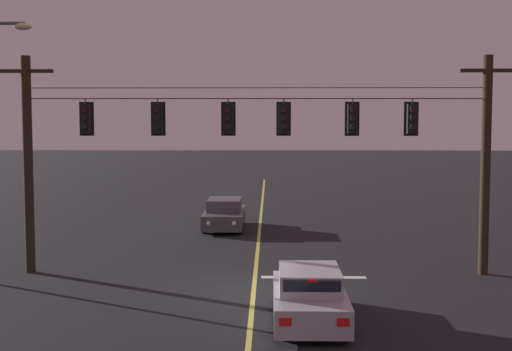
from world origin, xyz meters
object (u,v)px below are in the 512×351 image
(traffic_light_rightmost, at_px, (353,119))
(traffic_light_far_right, at_px, (412,119))
(car_oncoming_lead, at_px, (224,215))
(traffic_light_leftmost, at_px, (85,119))
(traffic_light_left_inner, at_px, (157,119))
(car_waiting_near_lane, at_px, (309,297))
(traffic_light_right_inner, at_px, (284,119))
(traffic_light_centre, at_px, (228,119))

(traffic_light_rightmost, height_order, traffic_light_far_right, same)
(traffic_light_far_right, distance_m, car_oncoming_lead, 12.57)
(traffic_light_leftmost, bearing_deg, traffic_light_left_inner, 0.00)
(car_waiting_near_lane, relative_size, car_oncoming_lead, 0.98)
(traffic_light_left_inner, xyz_separation_m, traffic_light_right_inner, (4.14, 0.00, 0.00))
(car_waiting_near_lane, xyz_separation_m, car_oncoming_lead, (-3.12, 15.33, -0.00))
(traffic_light_centre, relative_size, traffic_light_rightmost, 1.00)
(traffic_light_left_inner, relative_size, car_waiting_near_lane, 0.28)
(traffic_light_left_inner, distance_m, traffic_light_rightmost, 6.38)
(traffic_light_left_inner, height_order, car_waiting_near_lane, traffic_light_left_inner)
(traffic_light_rightmost, distance_m, traffic_light_far_right, 1.93)
(traffic_light_leftmost, xyz_separation_m, traffic_light_far_right, (10.68, 0.00, 0.00))
(traffic_light_left_inner, distance_m, traffic_light_right_inner, 4.14)
(traffic_light_leftmost, distance_m, traffic_light_centre, 4.69)
(traffic_light_left_inner, height_order, traffic_light_centre, same)
(traffic_light_right_inner, bearing_deg, car_oncoming_lead, 104.94)
(traffic_light_left_inner, xyz_separation_m, traffic_light_far_right, (8.31, 0.00, 0.00))
(traffic_light_centre, bearing_deg, traffic_light_right_inner, 0.00)
(traffic_light_centre, bearing_deg, car_oncoming_lead, 94.45)
(traffic_light_right_inner, height_order, car_waiting_near_lane, traffic_light_right_inner)
(traffic_light_centre, relative_size, traffic_light_far_right, 1.00)
(traffic_light_right_inner, bearing_deg, car_waiting_near_lane, -84.44)
(car_oncoming_lead, bearing_deg, traffic_light_centre, -85.55)
(traffic_light_centre, distance_m, traffic_light_rightmost, 4.06)
(traffic_light_leftmost, bearing_deg, traffic_light_right_inner, 0.00)
(traffic_light_far_right, bearing_deg, car_oncoming_lead, 125.04)
(traffic_light_far_right, height_order, car_oncoming_lead, traffic_light_far_right)
(car_waiting_near_lane, bearing_deg, traffic_light_centre, 112.57)
(car_waiting_near_lane, bearing_deg, traffic_light_leftmost, 141.03)
(traffic_light_far_right, bearing_deg, traffic_light_right_inner, 180.00)
(car_waiting_near_lane, bearing_deg, traffic_light_right_inner, 95.56)
(traffic_light_far_right, relative_size, car_oncoming_lead, 0.28)
(traffic_light_centre, xyz_separation_m, traffic_light_right_inner, (1.82, 0.00, 0.00))
(traffic_light_left_inner, bearing_deg, traffic_light_centre, 0.00)
(traffic_light_centre, height_order, traffic_light_far_right, same)
(traffic_light_rightmost, xyz_separation_m, traffic_light_far_right, (1.93, 0.00, 0.00))
(traffic_light_centre, bearing_deg, traffic_light_left_inner, 180.00)
(traffic_light_left_inner, distance_m, traffic_light_far_right, 8.31)
(traffic_light_leftmost, distance_m, traffic_light_left_inner, 2.37)
(car_oncoming_lead, bearing_deg, car_waiting_near_lane, -78.49)
(traffic_light_leftmost, distance_m, car_waiting_near_lane, 10.13)
(traffic_light_left_inner, bearing_deg, traffic_light_leftmost, 180.00)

